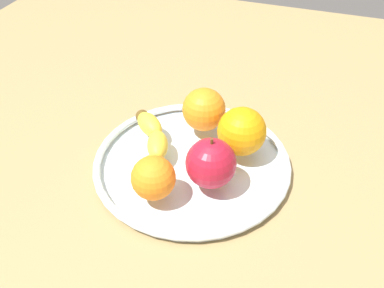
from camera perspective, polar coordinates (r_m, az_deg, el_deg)
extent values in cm
cube|color=#998051|center=(71.40, 0.00, -4.19)|extent=(142.65, 142.65, 4.00)
cylinder|color=silver|center=(69.82, 0.00, -2.83)|extent=(30.54, 30.54, 0.60)
torus|color=silver|center=(69.21, 0.00, -2.29)|extent=(31.81, 31.81, 1.20)
ellipsoid|color=yellow|center=(64.83, -5.91, -3.36)|extent=(6.78, 4.08, 3.35)
ellipsoid|color=yellow|center=(68.89, -4.61, -0.16)|extent=(7.22, 5.51, 3.35)
ellipsoid|color=yellow|center=(73.29, -5.67, 2.59)|extent=(6.67, 7.10, 3.35)
ellipsoid|color=brown|center=(75.42, -6.67, 3.72)|extent=(3.08, 3.04, 2.35)
sphere|color=#B0172C|center=(62.42, 2.54, -2.58)|extent=(7.54, 7.54, 7.54)
cylinder|color=#593819|center=(59.81, 2.64, 0.23)|extent=(0.44, 0.44, 1.20)
sphere|color=orange|center=(73.00, 1.60, 4.62)|extent=(7.45, 7.45, 7.45)
sphere|color=orange|center=(68.28, 6.64, 1.69)|extent=(7.87, 7.87, 7.87)
sphere|color=orange|center=(61.15, -5.18, -4.52)|extent=(6.48, 6.48, 6.48)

